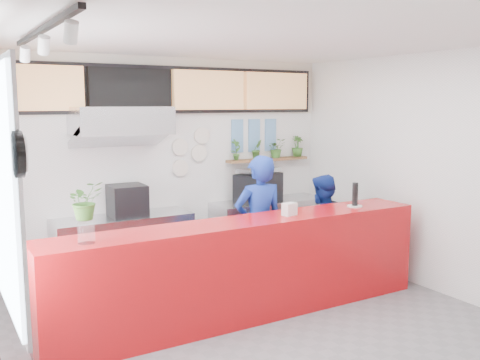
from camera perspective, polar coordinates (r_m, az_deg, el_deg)
name	(u,v)px	position (r m, az deg, el deg)	size (l,w,h in m)	color
floor	(265,329)	(5.87, 2.72, -15.59)	(5.00, 5.00, 0.00)	slate
ceiling	(267,38)	(5.41, 2.95, 14.90)	(5.00, 5.00, 0.00)	silver
wall_back	(170,165)	(7.64, -7.52, 1.61)	(5.00, 5.00, 0.00)	white
wall_right	(433,173)	(7.12, 19.91, 0.71)	(5.00, 5.00, 0.00)	white
service_counter	(246,269)	(5.99, 0.64, -9.45)	(4.50, 0.60, 1.10)	#A70B0F
cream_band	(168,86)	(7.58, -7.65, 9.89)	(5.00, 0.02, 0.80)	beige
prep_bench	(124,249)	(7.28, -12.28, -7.25)	(1.80, 0.60, 0.90)	#B2B5BA
panini_oven	(127,200)	(7.16, -11.93, -2.14)	(0.45, 0.45, 0.41)	black
extraction_hood	(121,120)	(6.98, -12.58, 6.22)	(1.20, 0.70, 0.35)	#B2B5BA
hood_lip	(122,136)	(6.99, -12.52, 4.59)	(1.20, 0.70, 0.08)	#B2B5BA
right_bench	(269,229)	(8.26, 3.11, -5.23)	(1.80, 0.60, 0.90)	#B2B5BA
espresso_machine	(258,187)	(8.03, 1.96, -0.80)	(0.66, 0.47, 0.42)	black
espresso_tray	(258,170)	(7.99, 1.97, 1.08)	(0.60, 0.41, 0.06)	#A2A5A9
herb_shelf	(268,159)	(8.30, 2.97, 2.20)	(1.40, 0.18, 0.04)	brown
menu_board_far_left	(37,88)	(6.97, -20.81, 9.18)	(1.10, 0.10, 0.55)	tan
menu_board_mid_left	(130,89)	(7.26, -11.65, 9.48)	(1.10, 0.10, 0.55)	black
menu_board_mid_right	(209,90)	(7.72, -3.37, 9.55)	(1.10, 0.10, 0.55)	tan
menu_board_far_right	(276,91)	(8.31, 3.86, 9.45)	(1.10, 0.10, 0.55)	tan
soffit	(169,90)	(7.55, -7.55, 9.52)	(4.80, 0.04, 0.65)	black
window_frame	(0,184)	(4.86, -24.23, -0.43)	(0.03, 2.30, 2.00)	#B2B5BA
wall_clock_rim	(18,154)	(3.64, -22.59, 2.54)	(0.30, 0.30, 0.05)	black
wall_clock_face	(23,154)	(3.64, -22.12, 2.57)	(0.26, 0.26, 0.02)	white
track_rail	(43,29)	(4.60, -20.26, 14.84)	(0.05, 2.40, 0.04)	black
dec_plate_a	(180,147)	(7.64, -6.43, 3.52)	(0.24, 0.24, 0.03)	silver
dec_plate_b	(199,153)	(7.78, -4.40, 2.89)	(0.24, 0.24, 0.03)	silver
dec_plate_c	(180,168)	(7.67, -6.40, 1.29)	(0.24, 0.24, 0.03)	silver
dec_plate_d	(202,136)	(7.78, -4.09, 4.74)	(0.24, 0.24, 0.03)	silver
photo_frame_a	(237,128)	(8.07, -0.29, 5.60)	(0.20, 0.02, 0.25)	#598CBF
photo_frame_b	(254,127)	(8.22, 1.52, 5.64)	(0.20, 0.02, 0.25)	#598CBF
photo_frame_c	(270,127)	(8.39, 3.27, 5.68)	(0.20, 0.02, 0.25)	#598CBF
photo_frame_d	(237,144)	(8.08, -0.29, 3.83)	(0.20, 0.02, 0.25)	#598CBF
photo_frame_e	(254,144)	(8.24, 1.52, 3.91)	(0.20, 0.02, 0.25)	#598CBF
photo_frame_f	(270,143)	(8.40, 3.26, 3.98)	(0.20, 0.02, 0.25)	#598CBF
staff_center	(259,227)	(6.55, 2.04, -4.99)	(0.64, 0.42, 1.75)	navy
staff_right	(321,229)	(7.19, 8.68, -5.16)	(0.70, 0.54, 1.44)	navy
herb_a	(236,150)	(7.99, -0.42, 3.27)	(0.17, 0.12, 0.32)	#315C20
herb_b	(257,149)	(8.18, 1.82, 3.30)	(0.16, 0.13, 0.30)	#315C20
herb_c	(277,148)	(8.38, 3.92, 3.42)	(0.27, 0.24, 0.30)	#315C20
herb_d	(297,146)	(8.61, 6.14, 3.61)	(0.18, 0.16, 0.33)	#315C20
glass_vase	(86,233)	(5.09, -16.08, -5.45)	(0.16, 0.16, 0.19)	silver
basil_vase	(85,201)	(5.03, -16.21, -2.12)	(0.32, 0.27, 0.35)	#315C20
napkin_holder	(289,209)	(6.12, 5.30, -3.12)	(0.16, 0.10, 0.14)	silver
white_plate	(355,206)	(6.76, 12.14, -2.74)	(0.19, 0.19, 0.01)	silver
pepper_mill	(355,194)	(6.73, 12.17, -1.47)	(0.07, 0.07, 0.29)	black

